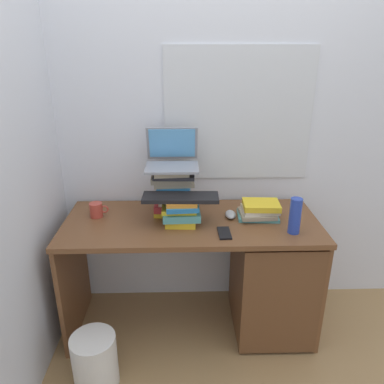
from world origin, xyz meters
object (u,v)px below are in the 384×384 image
(desk, at_px, (253,271))
(book_stack_keyboard_riser, at_px, (181,211))
(book_stack_side, at_px, (259,210))
(mug, at_px, (97,210))
(laptop, at_px, (172,157))
(wastebasket, at_px, (95,361))
(keyboard, at_px, (181,197))
(water_bottle, at_px, (295,216))
(computer_mouse, at_px, (230,214))
(book_stack_tall, at_px, (172,191))
(cell_phone, at_px, (224,233))

(desk, relative_size, book_stack_keyboard_riser, 6.80)
(book_stack_side, xyz_separation_m, mug, (-0.95, 0.04, -0.00))
(laptop, xyz_separation_m, mug, (-0.45, -0.08, -0.29))
(book_stack_keyboard_riser, bearing_deg, desk, 1.93)
(laptop, xyz_separation_m, wastebasket, (-0.41, -0.60, -0.93))
(keyboard, bearing_deg, laptop, 105.72)
(keyboard, height_order, water_bottle, water_bottle)
(desk, bearing_deg, computer_mouse, 157.22)
(book_stack_side, bearing_deg, book_stack_tall, 171.87)
(mug, bearing_deg, laptop, 10.43)
(desk, distance_m, wastebasket, 1.02)
(laptop, relative_size, water_bottle, 1.52)
(desk, relative_size, laptop, 4.85)
(book_stack_keyboard_riser, bearing_deg, laptop, 104.89)
(desk, distance_m, cell_phone, 0.42)
(book_stack_keyboard_riser, distance_m, cell_phone, 0.28)
(desk, bearing_deg, mug, 174.36)
(book_stack_side, distance_m, keyboard, 0.48)
(mug, xyz_separation_m, wastebasket, (0.04, -0.51, -0.63))
(cell_phone, relative_size, wastebasket, 0.45)
(mug, bearing_deg, wastebasket, -85.50)
(computer_mouse, relative_size, mug, 0.93)
(cell_phone, bearing_deg, water_bottle, -0.36)
(water_bottle, relative_size, cell_phone, 1.47)
(water_bottle, bearing_deg, keyboard, 168.80)
(computer_mouse, bearing_deg, book_stack_keyboard_riser, -165.38)
(computer_mouse, bearing_deg, keyboard, -164.97)
(mug, relative_size, wastebasket, 0.37)
(book_stack_tall, xyz_separation_m, cell_phone, (0.28, -0.27, -0.14))
(keyboard, distance_m, wastebasket, 0.97)
(book_stack_tall, height_order, water_bottle, book_stack_tall)
(book_stack_side, bearing_deg, desk, -113.48)
(book_stack_tall, relative_size, wastebasket, 0.95)
(cell_phone, bearing_deg, computer_mouse, 72.93)
(water_bottle, bearing_deg, laptop, 154.54)
(keyboard, relative_size, water_bottle, 2.11)
(keyboard, height_order, cell_phone, keyboard)
(desk, relative_size, keyboard, 3.50)
(book_stack_tall, height_order, wastebasket, book_stack_tall)
(keyboard, bearing_deg, water_bottle, -9.41)
(book_stack_tall, xyz_separation_m, laptop, (0.00, 0.05, 0.19))
(book_stack_tall, distance_m, wastebasket, 1.00)
(book_stack_tall, bearing_deg, mug, -176.03)
(book_stack_keyboard_riser, relative_size, water_bottle, 1.09)
(book_stack_keyboard_riser, relative_size, computer_mouse, 2.08)
(book_stack_keyboard_riser, xyz_separation_m, wastebasket, (-0.46, -0.41, -0.67))
(keyboard, relative_size, computer_mouse, 4.04)
(laptop, relative_size, cell_phone, 2.23)
(desk, xyz_separation_m, book_stack_tall, (-0.48, 0.12, 0.48))
(water_bottle, relative_size, wastebasket, 0.66)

